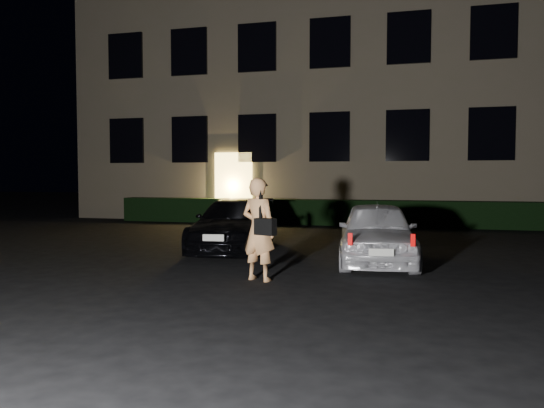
# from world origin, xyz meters

# --- Properties ---
(ground) EXTENTS (80.00, 80.00, 0.00)m
(ground) POSITION_xyz_m (0.00, 0.00, 0.00)
(ground) COLOR black
(ground) RESTS_ON ground
(building) EXTENTS (20.00, 8.11, 12.00)m
(building) POSITION_xyz_m (-0.00, 14.99, 6.00)
(building) COLOR #706650
(building) RESTS_ON ground
(hedge) EXTENTS (15.00, 0.70, 0.85)m
(hedge) POSITION_xyz_m (0.00, 10.50, 0.42)
(hedge) COLOR black
(hedge) RESTS_ON ground
(sedan) EXTENTS (2.06, 4.03, 1.12)m
(sedan) POSITION_xyz_m (-1.09, 3.99, 0.56)
(sedan) COLOR black
(sedan) RESTS_ON ground
(hatch) EXTENTS (1.74, 3.57, 1.17)m
(hatch) POSITION_xyz_m (2.14, 2.85, 0.59)
(hatch) COLOR silver
(hatch) RESTS_ON ground
(man) EXTENTS (0.68, 0.57, 1.62)m
(man) POSITION_xyz_m (0.46, 0.67, 0.81)
(man) COLOR #F4A966
(man) RESTS_ON ground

